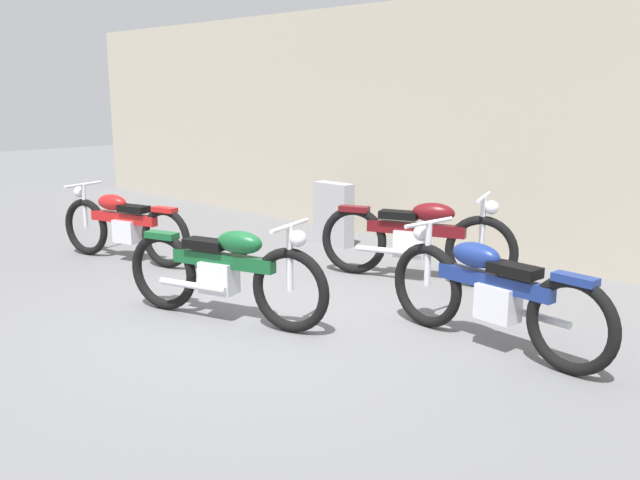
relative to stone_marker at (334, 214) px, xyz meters
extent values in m
plane|color=slate|center=(1.64, -2.73, -0.43)|extent=(40.00, 40.00, 0.00)
cube|color=#B2A893|center=(1.64, 1.02, 1.20)|extent=(18.00, 0.30, 3.25)
cube|color=#9E9EA3|center=(0.00, 0.00, 0.00)|extent=(0.60, 0.21, 0.86)
sphere|color=black|center=(-0.32, -1.39, -0.31)|extent=(0.24, 0.24, 0.24)
torus|color=black|center=(-1.88, -2.64, -0.06)|extent=(0.73, 0.27, 0.73)
torus|color=black|center=(-0.58, -2.30, -0.06)|extent=(0.73, 0.27, 0.73)
cube|color=silver|center=(-1.18, -2.45, -0.04)|extent=(0.36, 0.27, 0.28)
cube|color=#B21919|center=(-1.23, -2.47, 0.11)|extent=(1.02, 0.35, 0.12)
ellipsoid|color=#B21919|center=(-1.40, -2.51, 0.29)|extent=(0.47, 0.30, 0.20)
cube|color=black|center=(-1.05, -2.42, 0.24)|extent=(0.43, 0.27, 0.08)
cube|color=#B21919|center=(-0.58, -2.30, 0.27)|extent=(0.34, 0.20, 0.06)
cylinder|color=silver|center=(-1.88, -2.64, 0.21)|extent=(0.06, 0.06, 0.55)
cylinder|color=silver|center=(-1.88, -2.64, 0.48)|extent=(0.18, 0.57, 0.04)
sphere|color=silver|center=(-1.96, -2.66, 0.38)|extent=(0.14, 0.14, 0.14)
cylinder|color=silver|center=(-1.02, -2.29, -0.11)|extent=(0.69, 0.23, 0.06)
torus|color=black|center=(2.88, -1.85, -0.05)|extent=(0.76, 0.16, 0.76)
torus|color=black|center=(4.27, -1.98, -0.05)|extent=(0.76, 0.16, 0.76)
cube|color=silver|center=(3.63, -1.92, -0.03)|extent=(0.35, 0.24, 0.29)
cube|color=navy|center=(3.57, -1.92, 0.14)|extent=(1.07, 0.20, 0.12)
ellipsoid|color=navy|center=(3.39, -1.90, 0.32)|extent=(0.47, 0.25, 0.21)
cube|color=black|center=(3.76, -1.93, 0.27)|extent=(0.43, 0.22, 0.08)
cube|color=navy|center=(4.27, -1.98, 0.30)|extent=(0.34, 0.15, 0.06)
cylinder|color=silver|center=(2.88, -1.85, 0.23)|extent=(0.06, 0.06, 0.57)
cylinder|color=silver|center=(2.88, -1.85, 0.52)|extent=(0.09, 0.60, 0.04)
sphere|color=silver|center=(2.80, -1.84, 0.42)|extent=(0.15, 0.15, 0.15)
cylinder|color=silver|center=(3.84, -1.82, -0.10)|extent=(0.73, 0.13, 0.06)
torus|color=black|center=(2.55, -0.42, -0.04)|extent=(0.77, 0.37, 0.78)
torus|color=black|center=(1.20, -0.94, -0.04)|extent=(0.77, 0.37, 0.78)
cube|color=silver|center=(1.83, -0.70, -0.01)|extent=(0.40, 0.32, 0.30)
cube|color=#590F14|center=(1.88, -0.68, 0.16)|extent=(1.07, 0.49, 0.13)
ellipsoid|color=#590F14|center=(2.06, -0.61, 0.35)|extent=(0.52, 0.37, 0.21)
cube|color=black|center=(1.69, -0.75, 0.30)|extent=(0.47, 0.33, 0.09)
cube|color=#590F14|center=(1.20, -0.94, 0.33)|extent=(0.37, 0.24, 0.06)
cylinder|color=silver|center=(2.55, -0.42, 0.26)|extent=(0.06, 0.06, 0.59)
cylinder|color=silver|center=(2.55, -0.42, 0.55)|extent=(0.26, 0.60, 0.04)
sphere|color=silver|center=(2.63, -0.39, 0.45)|extent=(0.15, 0.15, 0.15)
cylinder|color=silver|center=(1.67, -0.89, -0.09)|extent=(0.73, 0.33, 0.06)
torus|color=black|center=(2.12, -2.81, -0.05)|extent=(0.75, 0.31, 0.76)
torus|color=black|center=(0.78, -3.21, -0.05)|extent=(0.75, 0.31, 0.76)
cube|color=silver|center=(1.40, -3.02, -0.03)|extent=(0.38, 0.30, 0.29)
cube|color=#145128|center=(1.45, -3.01, 0.14)|extent=(1.05, 0.41, 0.12)
ellipsoid|color=#145128|center=(1.63, -2.96, 0.32)|extent=(0.50, 0.33, 0.21)
cube|color=black|center=(1.27, -3.06, 0.27)|extent=(0.45, 0.30, 0.08)
cube|color=#145128|center=(0.78, -3.21, 0.30)|extent=(0.35, 0.22, 0.06)
cylinder|color=silver|center=(2.12, -2.81, 0.24)|extent=(0.06, 0.06, 0.57)
cylinder|color=silver|center=(2.12, -2.81, 0.52)|extent=(0.21, 0.59, 0.04)
sphere|color=silver|center=(2.20, -2.78, 0.42)|extent=(0.15, 0.15, 0.15)
cylinder|color=silver|center=(1.23, -3.20, -0.10)|extent=(0.71, 0.27, 0.06)
camera|label=1|loc=(6.31, -6.74, 1.65)|focal=38.66mm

